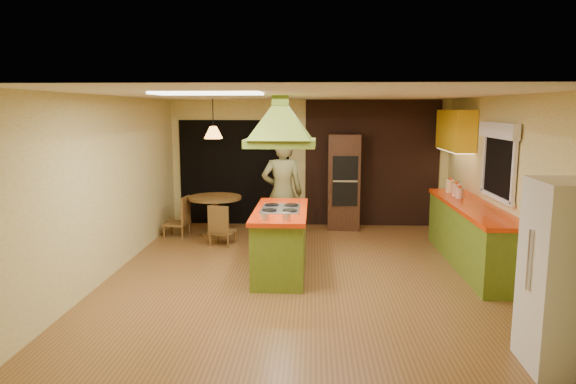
# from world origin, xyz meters

# --- Properties ---
(ground) EXTENTS (6.50, 6.50, 0.00)m
(ground) POSITION_xyz_m (0.00, 0.00, 0.00)
(ground) COLOR brown
(ground) RESTS_ON ground
(room_walls) EXTENTS (5.50, 6.50, 6.50)m
(room_walls) POSITION_xyz_m (0.00, 0.00, 1.25)
(room_walls) COLOR beige
(room_walls) RESTS_ON ground
(ceiling_plane) EXTENTS (6.50, 6.50, 0.00)m
(ceiling_plane) POSITION_xyz_m (0.00, 0.00, 2.50)
(ceiling_plane) COLOR silver
(ceiling_plane) RESTS_ON room_walls
(brick_panel) EXTENTS (2.64, 0.03, 2.50)m
(brick_panel) POSITION_xyz_m (1.25, 3.23, 1.25)
(brick_panel) COLOR #381E14
(brick_panel) RESTS_ON ground
(nook_opening) EXTENTS (2.20, 0.03, 2.10)m
(nook_opening) POSITION_xyz_m (-1.50, 3.23, 1.05)
(nook_opening) COLOR black
(nook_opening) RESTS_ON ground
(right_counter) EXTENTS (0.62, 3.05, 0.92)m
(right_counter) POSITION_xyz_m (2.45, 0.60, 0.46)
(right_counter) COLOR olive
(right_counter) RESTS_ON ground
(upper_cabinets) EXTENTS (0.34, 1.40, 0.70)m
(upper_cabinets) POSITION_xyz_m (2.57, 2.20, 1.95)
(upper_cabinets) COLOR yellow
(upper_cabinets) RESTS_ON room_walls
(window_right) EXTENTS (0.12, 1.35, 1.06)m
(window_right) POSITION_xyz_m (2.70, 0.40, 1.77)
(window_right) COLOR black
(window_right) RESTS_ON room_walls
(fluor_panel) EXTENTS (1.20, 0.60, 0.03)m
(fluor_panel) POSITION_xyz_m (-1.10, -1.20, 2.48)
(fluor_panel) COLOR white
(fluor_panel) RESTS_ON ceiling_plane
(kitchen_island) EXTENTS (0.75, 1.84, 0.94)m
(kitchen_island) POSITION_xyz_m (-0.37, 0.11, 0.47)
(kitchen_island) COLOR olive
(kitchen_island) RESTS_ON ground
(range_hood) EXTENTS (0.98, 0.72, 0.79)m
(range_hood) POSITION_xyz_m (-0.37, 0.11, 2.25)
(range_hood) COLOR #58701C
(range_hood) RESTS_ON ceiling_plane
(man) EXTENTS (0.72, 0.51, 1.88)m
(man) POSITION_xyz_m (-0.42, 1.38, 0.94)
(man) COLOR brown
(man) RESTS_ON ground
(refrigerator) EXTENTS (0.72, 0.69, 1.71)m
(refrigerator) POSITION_xyz_m (2.35, -2.52, 0.86)
(refrigerator) COLOR white
(refrigerator) RESTS_ON ground
(wall_oven) EXTENTS (0.64, 0.63, 1.84)m
(wall_oven) POSITION_xyz_m (0.69, 2.95, 0.92)
(wall_oven) COLOR #482917
(wall_oven) RESTS_ON ground
(dining_table) EXTENTS (0.98, 0.98, 0.73)m
(dining_table) POSITION_xyz_m (-1.72, 2.23, 0.51)
(dining_table) COLOR brown
(dining_table) RESTS_ON ground
(chair_left) EXTENTS (0.46, 0.46, 0.74)m
(chair_left) POSITION_xyz_m (-2.42, 2.13, 0.37)
(chair_left) COLOR brown
(chair_left) RESTS_ON ground
(chair_near) EXTENTS (0.47, 0.47, 0.71)m
(chair_near) POSITION_xyz_m (-1.47, 1.58, 0.36)
(chair_near) COLOR brown
(chair_near) RESTS_ON ground
(pendant_lamp) EXTENTS (0.43, 0.43, 0.22)m
(pendant_lamp) POSITION_xyz_m (-1.72, 2.23, 1.90)
(pendant_lamp) COLOR #FF9E3F
(pendant_lamp) RESTS_ON ceiling_plane
(canister_large) EXTENTS (0.17, 0.17, 0.21)m
(canister_large) POSITION_xyz_m (2.40, 1.71, 1.03)
(canister_large) COLOR #F5EBC5
(canister_large) RESTS_ON right_counter
(canister_medium) EXTENTS (0.19, 0.19, 0.20)m
(canister_medium) POSITION_xyz_m (2.40, 1.34, 1.02)
(canister_medium) COLOR beige
(canister_medium) RESTS_ON right_counter
(canister_small) EXTENTS (0.15, 0.15, 0.16)m
(canister_small) POSITION_xyz_m (2.40, 1.15, 1.00)
(canister_small) COLOR beige
(canister_small) RESTS_ON right_counter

